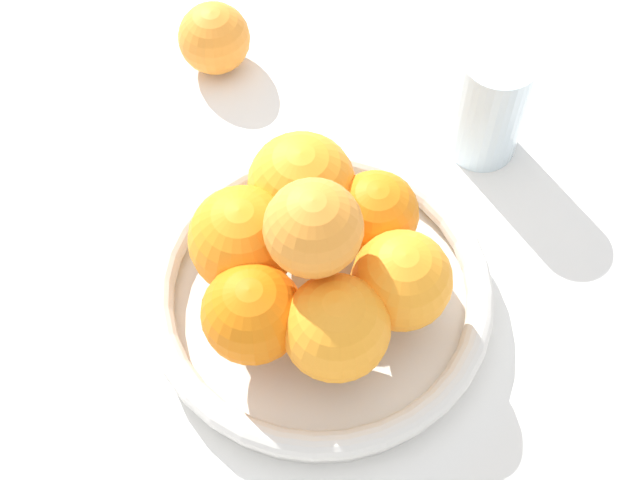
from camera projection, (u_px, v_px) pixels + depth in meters
ground_plane at (320, 305)px, 0.70m from camera, size 4.00×4.00×0.00m
fruit_bowl at (320, 295)px, 0.69m from camera, size 0.27×0.27×0.04m
orange_pile at (312, 253)px, 0.63m from camera, size 0.19×0.19×0.13m
stray_orange at (214, 38)px, 0.80m from camera, size 0.07×0.07×0.07m
drinking_glass at (490, 106)px, 0.74m from camera, size 0.06×0.06×0.11m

